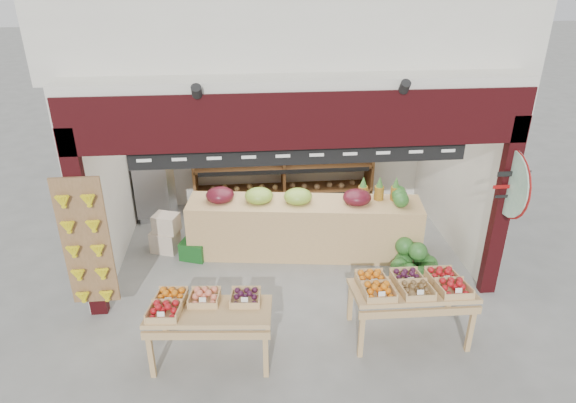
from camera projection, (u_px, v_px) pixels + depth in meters
The scene contains 10 objects.
ground at pixel (292, 261), 8.23m from camera, with size 60.00×60.00×0.00m, color slate.
banana_board at pixel (86, 246), 6.47m from camera, with size 0.60×0.15×1.80m.
gift_sign at pixel (511, 184), 6.66m from camera, with size 0.04×0.93×0.92m.
back_shelving at pixel (283, 148), 9.43m from camera, with size 3.34×0.55×2.04m.
refrigerator at pixel (152, 171), 9.32m from camera, with size 0.69×0.69×1.76m, color silver.
cardboard_stack at pixel (180, 239), 8.38m from camera, with size 1.09×0.78×0.66m.
mid_counter at pixel (303, 226), 8.24m from camera, with size 3.74×1.18×1.14m.
display_table_left at pixel (202, 306), 6.04m from camera, with size 1.49×0.92×0.93m.
display_table_right at pixel (411, 287), 6.33m from camera, with size 1.48×0.84×0.95m.
watermelon_pile at pixel (414, 264), 7.78m from camera, with size 0.77×0.72×0.54m.
Camera 1 is at (-0.69, -6.95, 4.46)m, focal length 32.00 mm.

